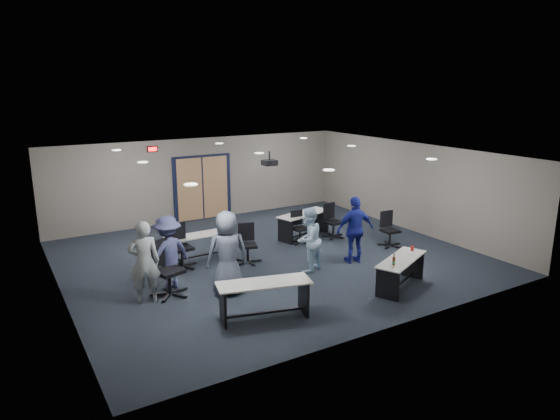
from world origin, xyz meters
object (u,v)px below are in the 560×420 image
chair_back_c (300,227)px  person_lightblue (308,240)px  chair_back_d (334,221)px  person_navy (355,230)px  chair_back_b (248,244)px  chair_loose_right (390,229)px  person_back (168,253)px  person_plaid (227,253)px  person_gray (144,262)px  table_back_left (197,243)px  table_back_right (304,221)px  chair_loose_left (169,269)px  chair_back_a (182,246)px  table_front_left (264,294)px  table_front_right (401,267)px

chair_back_c → person_lightblue: size_ratio=0.58×
chair_back_d → person_navy: (-0.80, -1.96, 0.35)m
chair_back_b → person_navy: size_ratio=0.58×
chair_loose_right → person_back: size_ratio=0.59×
person_plaid → person_gray: bearing=-5.3°
table_back_left → table_back_right: 3.42m
table_back_left → table_back_right: size_ratio=0.87×
person_lightblue → person_gray: bearing=-25.2°
chair_loose_left → chair_loose_right: (6.35, 0.12, -0.12)m
chair_back_a → person_navy: person_navy is taller
table_front_left → chair_back_a: (-0.41, 3.41, 0.05)m
chair_loose_left → chair_back_b: bearing=7.0°
chair_loose_left → person_navy: (4.70, -0.37, 0.25)m
chair_back_b → chair_back_d: chair_back_d is taller
table_front_right → chair_back_c: (-0.15, 3.85, -0.01)m
chair_back_c → person_plaid: bearing=-145.1°
chair_back_c → chair_back_d: (1.13, -0.07, 0.04)m
table_front_right → chair_back_c: table_front_right is taller
chair_loose_left → person_back: size_ratio=0.73×
table_front_right → person_lightblue: (-1.18, 1.90, 0.31)m
chair_back_a → person_back: bearing=-128.5°
chair_back_d → person_navy: bearing=-118.1°
chair_back_a → person_back: (-0.69, -1.11, 0.28)m
table_back_right → person_lightblue: 2.78m
chair_back_b → chair_back_c: 2.14m
person_gray → person_navy: 5.23m
table_back_right → chair_back_b: 2.67m
chair_back_a → chair_back_d: bearing=-5.2°
table_front_left → chair_back_a: chair_back_a is taller
person_plaid → person_navy: bearing=-166.8°
chair_loose_right → table_front_right: bearing=-122.8°
person_plaid → person_back: bearing=-31.3°
table_front_right → chair_loose_right: size_ratio=1.81×
table_back_left → chair_back_a: 0.66m
chair_back_a → chair_back_c: bearing=-3.7°
table_front_right → chair_back_b: 3.83m
person_gray → person_back: bearing=-132.8°
table_front_left → chair_loose_left: bearing=136.8°
table_front_left → table_back_right: (3.55, 4.00, -0.00)m
chair_back_d → chair_loose_right: 1.70m
table_back_right → table_back_left: bearing=168.7°
table_front_left → chair_back_a: 3.44m
table_front_left → table_back_right: bearing=62.9°
person_navy → person_back: size_ratio=1.03×
table_front_right → table_back_left: table_front_right is taller
chair_loose_right → person_back: bearing=-176.7°
chair_back_d → chair_loose_right: size_ratio=1.03×
person_back → person_navy: bearing=153.4°
chair_loose_left → person_plaid: bearing=-40.4°
table_back_left → person_plaid: bearing=-97.7°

